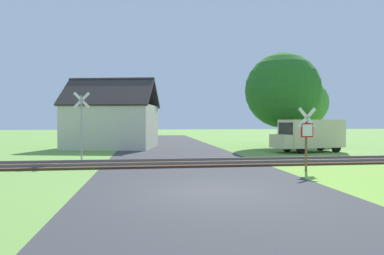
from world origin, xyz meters
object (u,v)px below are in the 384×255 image
stop_sign_near (307,134)px  tree_right (283,90)px  mail_truck (309,134)px  crossing_sign_far (81,122)px  house (112,124)px  tree_far (304,103)px

stop_sign_near → tree_right: size_ratio=0.36×
tree_right → mail_truck: 5.12m
crossing_sign_far → mail_truck: size_ratio=0.71×
stop_sign_near → tree_right: tree_right is taller
house → mail_truck: house is taller
crossing_sign_far → tree_far: size_ratio=0.60×
crossing_sign_far → house: (0.68, 9.15, -0.23)m
mail_truck → stop_sign_near: bearing=140.9°
tree_right → mail_truck: (0.35, -3.85, -3.35)m
stop_sign_near → mail_truck: 9.54m
crossing_sign_far → tree_right: 16.20m
crossing_sign_far → house: house is taller
house → mail_truck: bearing=-10.0°
house → tree_far: (17.23, 2.29, 1.97)m
crossing_sign_far → mail_truck: bearing=19.0°
tree_right → stop_sign_near: bearing=-108.1°
crossing_sign_far → tree_right: size_ratio=0.49×
house → tree_far: 17.49m
stop_sign_near → crossing_sign_far: crossing_sign_far is taller
crossing_sign_far → tree_far: bearing=37.7°
crossing_sign_far → tree_right: (14.17, 7.44, 2.48)m
stop_sign_near → house: bearing=-65.7°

